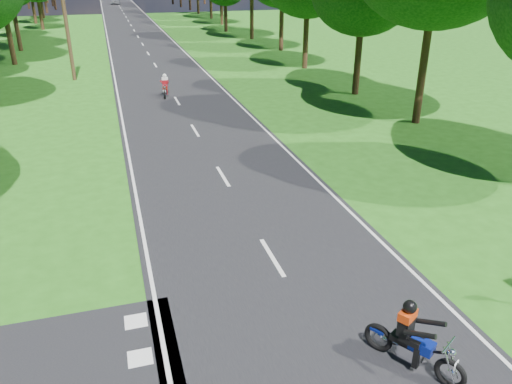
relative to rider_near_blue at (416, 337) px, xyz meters
name	(u,v)px	position (x,y,z in m)	size (l,w,h in m)	color
ground	(298,300)	(-1.38, 2.69, -0.78)	(160.00, 160.00, 0.00)	#235C15
main_road	(138,37)	(-1.38, 52.69, -0.77)	(7.00, 140.00, 0.02)	black
road_markings	(138,39)	(-1.52, 50.82, -0.75)	(7.40, 140.00, 0.01)	silver
telegraph_pole	(66,19)	(-7.38, 30.69, 3.30)	(1.20, 0.26, 8.00)	#382616
rider_near_blue	(416,337)	(0.00, 0.00, 0.00)	(0.61, 1.82, 1.51)	navy
rider_far_red	(165,85)	(-1.88, 24.03, -0.09)	(0.54, 1.61, 1.34)	#AB210D
distant_car	(115,0)	(-1.88, 104.99, -0.02)	(1.74, 4.32, 1.47)	#ABAEB2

